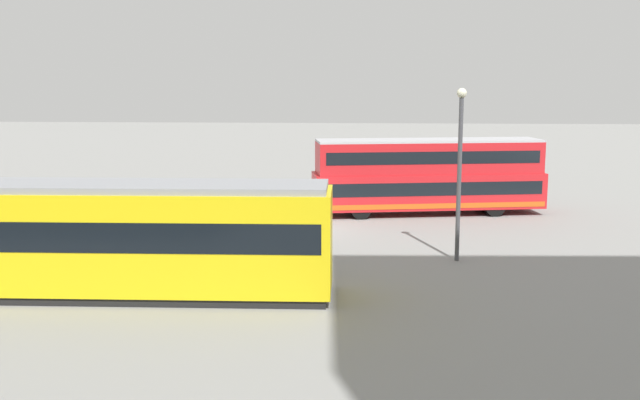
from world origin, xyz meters
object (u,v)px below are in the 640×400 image
tram_yellow (120,238)px  street_lamp (460,160)px  pedestrian_near_railing (223,219)px  double_decker_bus (428,176)px  info_sign (55,207)px

tram_yellow → street_lamp: street_lamp is taller
pedestrian_near_railing → street_lamp: (-9.19, 2.44, 2.74)m
double_decker_bus → info_sign: (15.16, 8.73, -0.20)m
tram_yellow → pedestrian_near_railing: size_ratio=7.61×
info_sign → street_lamp: (-15.48, 0.81, 2.02)m
pedestrian_near_railing → double_decker_bus: bearing=-141.3°
tram_yellow → street_lamp: size_ratio=2.06×
street_lamp → double_decker_bus: bearing=-88.1°
double_decker_bus → tram_yellow: size_ratio=0.89×
info_sign → street_lamp: 15.64m
pedestrian_near_railing → street_lamp: 9.90m
double_decker_bus → tram_yellow: bearing=54.0°
info_sign → pedestrian_near_railing: bearing=-165.5°
info_sign → double_decker_bus: bearing=-150.1°
tram_yellow → info_sign: 7.44m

